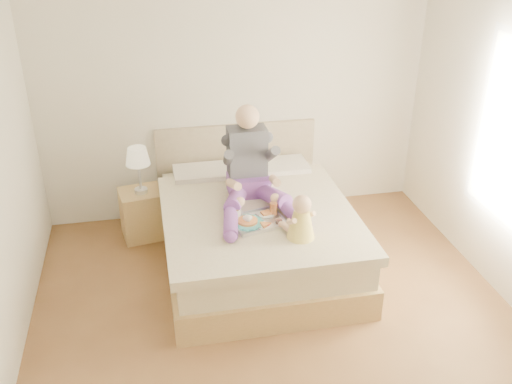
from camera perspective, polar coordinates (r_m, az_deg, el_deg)
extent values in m
cube|color=brown|center=(4.73, 2.49, -13.63)|extent=(4.00, 4.20, 0.01)
cube|color=silver|center=(5.90, -2.14, 10.03)|extent=(4.00, 0.02, 2.70)
cube|color=#A7854E|center=(5.44, -0.02, -5.64)|extent=(1.68, 2.13, 0.28)
cube|color=beige|center=(5.31, -0.02, -3.29)|extent=(1.60, 2.05, 0.24)
cube|color=beige|center=(5.10, 0.32, -2.53)|extent=(1.70, 1.80, 0.09)
cube|color=white|center=(5.82, -5.15, 1.63)|extent=(0.62, 0.40, 0.14)
cube|color=white|center=(5.93, 2.15, 2.26)|extent=(0.62, 0.40, 0.14)
cube|color=gray|center=(6.20, -1.99, 2.48)|extent=(1.70, 0.08, 1.00)
cube|color=#A7854E|center=(5.90, -11.27, -2.13)|extent=(0.47, 0.43, 0.51)
cylinder|color=silver|center=(5.75, -11.42, 0.14)|extent=(0.13, 0.13, 0.04)
cylinder|color=silver|center=(5.68, -11.56, 1.53)|extent=(0.03, 0.03, 0.27)
cone|color=beige|center=(5.59, -11.77, 3.54)|extent=(0.23, 0.23, 0.17)
cube|color=#733D98|center=(5.38, -0.76, 0.78)|extent=(0.38, 0.30, 0.18)
cube|color=#383840|center=(5.30, -0.91, 4.03)|extent=(0.36, 0.22, 0.47)
sphere|color=beige|center=(5.14, -0.87, 7.55)|extent=(0.22, 0.22, 0.22)
cylinder|color=#733D98|center=(5.15, -1.96, -0.64)|extent=(0.31, 0.53, 0.22)
cylinder|color=#733D98|center=(4.81, -2.55, -2.99)|extent=(0.20, 0.47, 0.12)
sphere|color=#733D98|center=(4.63, -2.57, -4.48)|extent=(0.11, 0.11, 0.11)
cylinder|color=#383840|center=(5.14, -2.77, 3.44)|extent=(0.12, 0.30, 0.24)
cylinder|color=beige|center=(5.04, -2.26, 0.76)|extent=(0.11, 0.31, 0.16)
sphere|color=beige|center=(4.96, -1.60, -0.98)|extent=(0.09, 0.09, 0.09)
cylinder|color=#733D98|center=(5.20, 1.47, -0.30)|extent=(0.32, 0.53, 0.22)
cylinder|color=#733D98|center=(4.92, 3.83, -2.30)|extent=(0.20, 0.47, 0.12)
sphere|color=#733D98|center=(4.76, 4.98, -3.62)|extent=(0.11, 0.11, 0.11)
cylinder|color=#383840|center=(5.21, 1.53, 3.82)|extent=(0.12, 0.30, 0.24)
cylinder|color=beige|center=(5.11, 1.89, 1.15)|extent=(0.10, 0.31, 0.16)
sphere|color=beige|center=(5.02, 1.95, -0.62)|extent=(0.09, 0.09, 0.09)
cube|color=silver|center=(4.92, 0.17, -3.03)|extent=(0.52, 0.45, 0.01)
cylinder|color=teal|center=(4.89, -0.86, -3.08)|extent=(0.26, 0.26, 0.01)
cylinder|color=#D88648|center=(4.88, -0.86, -2.91)|extent=(0.18, 0.18, 0.02)
cylinder|color=white|center=(4.95, -2.01, -2.19)|extent=(0.08, 0.08, 0.09)
torus|color=white|center=(4.96, -1.52, -2.06)|extent=(0.03, 0.06, 0.06)
cylinder|color=brown|center=(4.92, -2.02, -1.76)|extent=(0.07, 0.07, 0.01)
cylinder|color=white|center=(5.01, 1.02, -2.25)|extent=(0.15, 0.15, 0.01)
cube|color=#D88648|center=(5.01, 1.03, -2.10)|extent=(0.10, 0.09, 0.02)
cylinder|color=white|center=(4.84, 0.90, -3.42)|extent=(0.15, 0.15, 0.01)
ellipsoid|color=red|center=(4.83, 1.16, -3.31)|extent=(0.04, 0.03, 0.01)
cylinder|color=white|center=(5.00, 1.75, -1.64)|extent=(0.07, 0.07, 0.12)
cylinder|color=orange|center=(5.00, 1.75, -1.67)|extent=(0.06, 0.06, 0.11)
cylinder|color=white|center=(4.89, 2.29, -2.94)|extent=(0.07, 0.07, 0.04)
cylinder|color=#4A1C0A|center=(4.89, 2.29, -2.95)|extent=(0.06, 0.06, 0.03)
cone|color=#FFE250|center=(4.67, 4.53, -3.20)|extent=(0.23, 0.23, 0.25)
sphere|color=beige|center=(4.58, 4.61, -1.23)|extent=(0.15, 0.15, 0.15)
cylinder|color=beige|center=(4.76, 3.20, -3.64)|extent=(0.10, 0.18, 0.06)
sphere|color=beige|center=(4.82, 2.50, -3.23)|extent=(0.05, 0.05, 0.05)
cylinder|color=beige|center=(4.60, 3.61, -2.98)|extent=(0.06, 0.13, 0.11)
cylinder|color=beige|center=(4.81, 4.00, -3.32)|extent=(0.14, 0.18, 0.06)
sphere|color=beige|center=(4.87, 3.39, -2.89)|extent=(0.05, 0.05, 0.05)
cylinder|color=beige|center=(4.71, 5.32, -2.31)|extent=(0.11, 0.12, 0.11)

